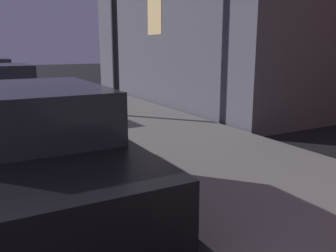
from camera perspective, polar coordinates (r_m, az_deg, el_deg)
The scene contains 1 object.
car_black at distance 4.32m, azimuth -21.19°, elevation -3.64°, with size 2.05×4.15×1.43m.
Camera 1 is at (2.36, -1.17, 1.85)m, focal length 37.72 mm.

